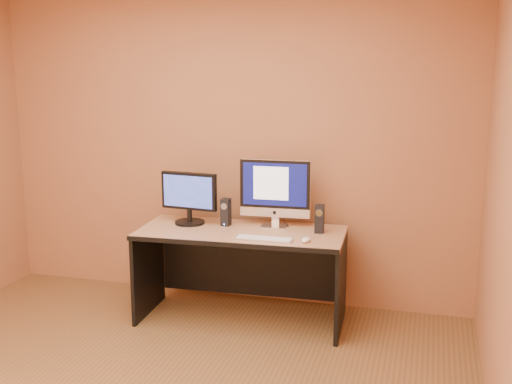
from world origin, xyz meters
TOP-DOWN VIEW (x-y plane):
  - walls at (0.00, 0.00)m, footprint 4.00×4.00m
  - desk at (0.25, 1.49)m, footprint 1.59×0.75m
  - imac at (0.46, 1.68)m, footprint 0.56×0.23m
  - second_monitor at (-0.21, 1.59)m, footprint 0.49×0.27m
  - speaker_left at (0.09, 1.61)m, footprint 0.07×0.07m
  - speaker_right at (0.83, 1.60)m, footprint 0.07×0.07m
  - keyboard at (0.47, 1.30)m, footprint 0.42×0.12m
  - mouse at (0.78, 1.33)m, footprint 0.07×0.11m
  - cable_a at (0.52, 1.79)m, footprint 0.10×0.20m
  - cable_b at (0.43, 1.77)m, footprint 0.09×0.16m

SIDE VIEW (x-z plane):
  - desk at x=0.25m, z-range 0.00..0.72m
  - cable_a at x=0.52m, z-range 0.72..0.73m
  - cable_b at x=0.43m, z-range 0.72..0.73m
  - keyboard at x=0.47m, z-range 0.72..0.74m
  - mouse at x=0.78m, z-range 0.72..0.76m
  - speaker_left at x=0.09m, z-range 0.72..0.93m
  - speaker_right at x=0.83m, z-range 0.72..0.93m
  - second_monitor at x=-0.21m, z-range 0.72..1.13m
  - imac at x=0.46m, z-range 0.72..1.26m
  - walls at x=0.00m, z-range 0.00..2.60m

